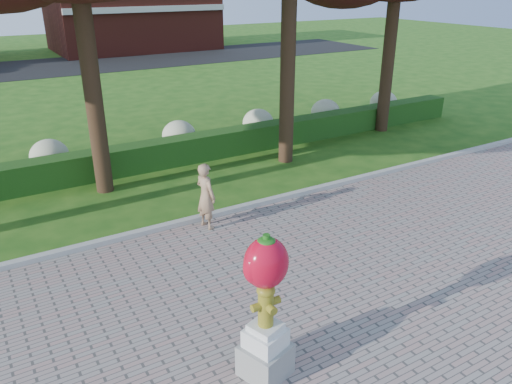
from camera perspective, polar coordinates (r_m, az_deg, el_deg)
ground at (r=9.79m, az=4.30°, el=-9.34°), size 100.00×100.00×0.00m
curb at (r=12.01m, az=-3.86°, el=-2.39°), size 40.00×0.18×0.15m
lawn_hedge at (r=15.32m, az=-10.76°, el=4.33°), size 24.00×0.70×0.80m
hydrangea_row at (r=16.35m, az=-10.17°, el=6.14°), size 20.10×1.10×0.99m
street at (r=35.43m, az=-23.16°, el=12.94°), size 50.00×8.00×0.02m
building_right at (r=42.72m, az=-14.07°, el=19.87°), size 12.00×8.00×6.40m
hydrant_sculpture at (r=6.87m, az=1.13°, el=-12.71°), size 0.77×0.77×2.25m
woman at (r=11.15m, az=-5.75°, el=-0.45°), size 0.48×0.63×1.53m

